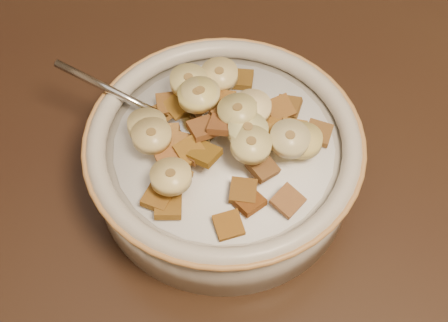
% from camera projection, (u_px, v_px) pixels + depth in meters
% --- Properties ---
extents(table, '(1.42, 0.93, 0.04)m').
position_uv_depth(table, '(384.00, 196.00, 0.56)').
color(table, black).
rests_on(table, floor).
extents(cereal_bowl, '(0.22, 0.22, 0.05)m').
position_uv_depth(cereal_bowl, '(224.00, 164.00, 0.53)').
color(cereal_bowl, beige).
rests_on(cereal_bowl, table).
extents(milk, '(0.18, 0.18, 0.00)m').
position_uv_depth(milk, '(224.00, 146.00, 0.50)').
color(milk, white).
rests_on(milk, cereal_bowl).
extents(spoon, '(0.06, 0.05, 0.01)m').
position_uv_depth(spoon, '(186.00, 128.00, 0.51)').
color(spoon, silver).
rests_on(spoon, cereal_bowl).
extents(cereal_square_0, '(0.03, 0.03, 0.01)m').
position_uv_depth(cereal_square_0, '(226.00, 113.00, 0.50)').
color(cereal_square_0, brown).
rests_on(cereal_square_0, milk).
extents(cereal_square_1, '(0.03, 0.03, 0.01)m').
position_uv_depth(cereal_square_1, '(192.00, 151.00, 0.48)').
color(cereal_square_1, brown).
rests_on(cereal_square_1, milk).
extents(cereal_square_2, '(0.02, 0.02, 0.01)m').
position_uv_depth(cereal_square_2, '(288.00, 107.00, 0.52)').
color(cereal_square_2, brown).
rests_on(cereal_square_2, milk).
extents(cereal_square_3, '(0.03, 0.03, 0.01)m').
position_uv_depth(cereal_square_3, '(169.00, 104.00, 0.52)').
color(cereal_square_3, brown).
rests_on(cereal_square_3, milk).
extents(cereal_square_4, '(0.02, 0.02, 0.01)m').
position_uv_depth(cereal_square_4, '(243.00, 191.00, 0.47)').
color(cereal_square_4, brown).
rests_on(cereal_square_4, milk).
extents(cereal_square_5, '(0.02, 0.02, 0.01)m').
position_uv_depth(cereal_square_5, '(222.00, 101.00, 0.51)').
color(cereal_square_5, olive).
rests_on(cereal_square_5, milk).
extents(cereal_square_6, '(0.02, 0.02, 0.01)m').
position_uv_depth(cereal_square_6, '(188.00, 95.00, 0.52)').
color(cereal_square_6, brown).
rests_on(cereal_square_6, milk).
extents(cereal_square_7, '(0.03, 0.03, 0.01)m').
position_uv_depth(cereal_square_7, '(205.00, 154.00, 0.48)').
color(cereal_square_7, brown).
rests_on(cereal_square_7, milk).
extents(cereal_square_8, '(0.03, 0.03, 0.01)m').
position_uv_depth(cereal_square_8, '(280.00, 109.00, 0.51)').
color(cereal_square_8, brown).
rests_on(cereal_square_8, milk).
extents(cereal_square_9, '(0.03, 0.03, 0.01)m').
position_uv_depth(cereal_square_9, '(288.00, 201.00, 0.46)').
color(cereal_square_9, brown).
rests_on(cereal_square_9, milk).
extents(cereal_square_10, '(0.02, 0.02, 0.01)m').
position_uv_depth(cereal_square_10, '(319.00, 133.00, 0.50)').
color(cereal_square_10, brown).
rests_on(cereal_square_10, milk).
extents(cereal_square_11, '(0.03, 0.03, 0.01)m').
position_uv_depth(cereal_square_11, '(249.00, 201.00, 0.47)').
color(cereal_square_11, brown).
rests_on(cereal_square_11, milk).
extents(cereal_square_12, '(0.03, 0.03, 0.01)m').
position_uv_depth(cereal_square_12, '(168.00, 207.00, 0.46)').
color(cereal_square_12, brown).
rests_on(cereal_square_12, milk).
extents(cereal_square_13, '(0.03, 0.03, 0.01)m').
position_uv_depth(cereal_square_13, '(179.00, 106.00, 0.51)').
color(cereal_square_13, brown).
rests_on(cereal_square_13, milk).
extents(cereal_square_14, '(0.03, 0.03, 0.01)m').
position_uv_depth(cereal_square_14, '(203.00, 128.00, 0.48)').
color(cereal_square_14, brown).
rests_on(cereal_square_14, milk).
extents(cereal_square_15, '(0.03, 0.03, 0.01)m').
position_uv_depth(cereal_square_15, '(167.00, 136.00, 0.49)').
color(cereal_square_15, '#955B2A').
rests_on(cereal_square_15, milk).
extents(cereal_square_16, '(0.02, 0.02, 0.01)m').
position_uv_depth(cereal_square_16, '(270.00, 129.00, 0.49)').
color(cereal_square_16, '#956420').
rests_on(cereal_square_16, milk).
extents(cereal_square_17, '(0.03, 0.03, 0.01)m').
position_uv_depth(cereal_square_17, '(154.00, 124.00, 0.51)').
color(cereal_square_17, brown).
rests_on(cereal_square_17, milk).
extents(cereal_square_18, '(0.02, 0.02, 0.01)m').
position_uv_depth(cereal_square_18, '(178.00, 144.00, 0.49)').
color(cereal_square_18, '#995F26').
rests_on(cereal_square_18, milk).
extents(cereal_square_19, '(0.03, 0.03, 0.01)m').
position_uv_depth(cereal_square_19, '(229.00, 225.00, 0.46)').
color(cereal_square_19, brown).
rests_on(cereal_square_19, milk).
extents(cereal_square_20, '(0.03, 0.03, 0.01)m').
position_uv_depth(cereal_square_20, '(190.00, 151.00, 0.48)').
color(cereal_square_20, '#93651A').
rests_on(cereal_square_20, milk).
extents(cereal_square_21, '(0.03, 0.03, 0.01)m').
position_uv_depth(cereal_square_21, '(200.00, 102.00, 0.51)').
color(cereal_square_21, brown).
rests_on(cereal_square_21, milk).
extents(cereal_square_22, '(0.02, 0.02, 0.01)m').
position_uv_depth(cereal_square_22, '(222.00, 124.00, 0.48)').
color(cereal_square_22, brown).
rests_on(cereal_square_22, milk).
extents(cereal_square_23, '(0.02, 0.02, 0.01)m').
position_uv_depth(cereal_square_23, '(241.00, 79.00, 0.54)').
color(cereal_square_23, brown).
rests_on(cereal_square_23, milk).
extents(cereal_square_24, '(0.02, 0.02, 0.01)m').
position_uv_depth(cereal_square_24, '(157.00, 198.00, 0.47)').
color(cereal_square_24, '#91631B').
rests_on(cereal_square_24, milk).
extents(cereal_square_25, '(0.03, 0.03, 0.01)m').
position_uv_depth(cereal_square_25, '(160.00, 116.00, 0.51)').
color(cereal_square_25, brown).
rests_on(cereal_square_25, milk).
extents(cereal_square_26, '(0.02, 0.02, 0.01)m').
position_uv_depth(cereal_square_26, '(176.00, 178.00, 0.47)').
color(cereal_square_26, brown).
rests_on(cereal_square_26, milk).
extents(cereal_square_27, '(0.03, 0.03, 0.01)m').
position_uv_depth(cereal_square_27, '(264.00, 137.00, 0.49)').
color(cereal_square_27, brown).
rests_on(cereal_square_27, milk).
extents(cereal_square_28, '(0.03, 0.03, 0.01)m').
position_uv_depth(cereal_square_28, '(263.00, 167.00, 0.48)').
color(cereal_square_28, brown).
rests_on(cereal_square_28, milk).
extents(cereal_square_29, '(0.03, 0.03, 0.01)m').
position_uv_depth(cereal_square_29, '(171.00, 161.00, 0.48)').
color(cereal_square_29, brown).
rests_on(cereal_square_29, milk).
extents(cereal_square_30, '(0.02, 0.02, 0.01)m').
position_uv_depth(cereal_square_30, '(294.00, 131.00, 0.50)').
color(cereal_square_30, '#9C6A26').
rests_on(cereal_square_30, milk).
extents(banana_slice_0, '(0.04, 0.04, 0.01)m').
position_uv_depth(banana_slice_0, '(238.00, 111.00, 0.48)').
color(banana_slice_0, '#CEBF77').
rests_on(banana_slice_0, milk).
extents(banana_slice_1, '(0.04, 0.04, 0.01)m').
position_uv_depth(banana_slice_1, '(152.00, 136.00, 0.48)').
color(banana_slice_1, '#D1C185').
rests_on(banana_slice_1, milk).
extents(banana_slice_2, '(0.03, 0.03, 0.01)m').
position_uv_depth(banana_slice_2, '(290.00, 139.00, 0.48)').
color(banana_slice_2, '#D1BC8A').
rests_on(banana_slice_2, milk).
extents(banana_slice_3, '(0.04, 0.04, 0.01)m').
position_uv_depth(banana_slice_3, '(252.00, 108.00, 0.49)').
color(banana_slice_3, '#FFEBA7').
rests_on(banana_slice_3, milk).
extents(banana_slice_4, '(0.04, 0.04, 0.01)m').
position_uv_depth(banana_slice_4, '(219.00, 75.00, 0.52)').
color(banana_slice_4, '#D3C780').
rests_on(banana_slice_4, milk).
extents(banana_slice_5, '(0.04, 0.04, 0.01)m').
position_uv_depth(banana_slice_5, '(200.00, 94.00, 0.49)').
color(banana_slice_5, '#CFC27B').
rests_on(banana_slice_5, milk).
extents(banana_slice_6, '(0.04, 0.04, 0.01)m').
position_uv_depth(banana_slice_6, '(303.00, 140.00, 0.49)').
color(banana_slice_6, tan).
rests_on(banana_slice_6, milk).
extents(banana_slice_7, '(0.04, 0.04, 0.01)m').
position_uv_depth(banana_slice_7, '(171.00, 176.00, 0.46)').
color(banana_slice_7, '#FAE18E').
rests_on(banana_slice_7, milk).
extents(banana_slice_8, '(0.04, 0.04, 0.01)m').
position_uv_depth(banana_slice_8, '(189.00, 81.00, 0.51)').
color(banana_slice_8, '#D5BF7A').
rests_on(banana_slice_8, milk).
extents(banana_slice_9, '(0.04, 0.04, 0.01)m').
position_uv_depth(banana_slice_9, '(248.00, 130.00, 0.47)').
color(banana_slice_9, '#D7CD7D').
rests_on(banana_slice_9, milk).
extents(banana_slice_10, '(0.04, 0.04, 0.01)m').
position_uv_depth(banana_slice_10, '(251.00, 145.00, 0.47)').
color(banana_slice_10, '#FDE38D').
rests_on(banana_slice_10, milk).
extents(banana_slice_11, '(0.04, 0.04, 0.01)m').
position_uv_depth(banana_slice_11, '(197.00, 95.00, 0.49)').
color(banana_slice_11, '#F9E179').
rests_on(banana_slice_11, milk).
extents(banana_slice_12, '(0.03, 0.03, 0.01)m').
position_uv_depth(banana_slice_12, '(147.00, 125.00, 0.49)').
color(banana_slice_12, '#D5C685').
rests_on(banana_slice_12, milk).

